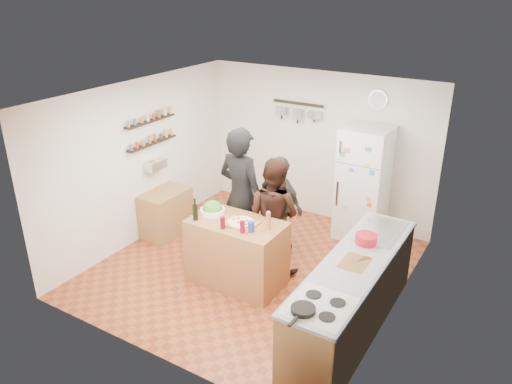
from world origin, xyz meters
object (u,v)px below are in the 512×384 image
Objects in this scene: pepper_mill at (268,222)px; wall_clock at (378,100)px; salad_bowl at (213,211)px; side_table at (166,213)px; red_bowl at (366,239)px; skillet at (303,309)px; person_back at (280,204)px; fridge at (363,183)px; person_left at (241,196)px; counter_run at (352,297)px; prep_island at (237,252)px; person_center at (274,215)px; salt_canister at (251,227)px; wine_bottle at (195,212)px.

pepper_mill is 2.73m from wall_clock.
salad_bowl reaches higher than side_table.
skillet is at bearing -91.80° from red_bowl.
person_back is 1.40m from fridge.
person_left is 2.02m from fridge.
person_left is at bearing 75.76° from person_back.
counter_run is at bearing -5.36° from salad_bowl.
skillet is at bearing -33.16° from salad_bowl.
skillet is (1.55, -2.35, 0.20)m from person_back.
fridge reaches higher than person_back.
counter_run is 0.71m from red_bowl.
prep_island is 0.62× the size of person_left.
person_center is at bearing 153.66° from counter_run.
salt_canister is (-0.15, -0.17, -0.03)m from pepper_mill.
person_back is at bearing 67.28° from wine_bottle.
red_bowl reaches higher than side_table.
person_center reaches higher than person_back.
salt_canister is 0.55× the size of skillet.
prep_island is 3.15m from wall_clock.
person_center is (0.73, 0.80, -0.19)m from wine_bottle.
salad_bowl is 2.18m from counter_run.
person_center is 1.11× the size of person_back.
prep_island is 0.84× the size of person_back.
salt_canister is 0.71m from person_center.
wine_bottle is 0.26× the size of side_table.
person_back is at bearing 87.48° from prep_island.
red_bowl is (2.14, 0.54, -0.04)m from wine_bottle.
person_back reaches higher than wine_bottle.
prep_island is 2.39m from fridge.
counter_run is 2.46m from fridge.
person_left is at bearing 145.86° from pepper_mill.
person_left is (-0.27, 0.54, 0.55)m from prep_island.
salad_bowl reaches higher than skillet.
person_left is 1.21× the size of person_center.
wine_bottle is 1.07× the size of pepper_mill.
wall_clock reaches higher than person_left.
person_center is 2.08× the size of side_table.
side_table is (-2.69, -1.90, -1.78)m from wall_clock.
red_bowl is at bearing 96.08° from counter_run.
person_left reaches higher than side_table.
person_back is at bearing -130.10° from fridge.
prep_island is at bearing 23.75° from wine_bottle.
person_center is 1.67m from counter_run.
skillet is at bearing -49.01° from pepper_mill.
salt_canister reaches higher than prep_island.
person_back is (0.55, 1.31, -0.27)m from wine_bottle.
fridge reaches higher than salad_bowl.
prep_island is at bearing -113.67° from fridge.
salt_canister is at bearing 118.09° from person_back.
pepper_mill is 0.82× the size of skillet.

